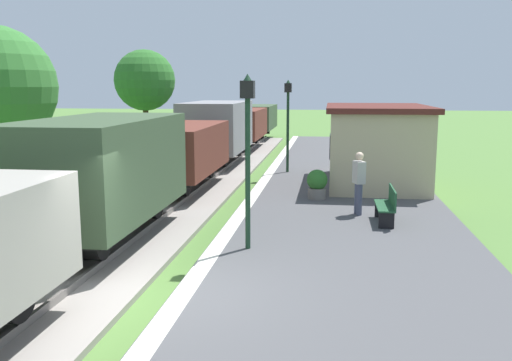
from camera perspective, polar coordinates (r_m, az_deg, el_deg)
The scene contains 14 objects.
ground_plane at distance 9.88m, azimuth -9.67°, elevation -12.52°, with size 160.00×160.00×0.00m, color #517A38.
platform_slab at distance 9.43m, azimuth 9.72°, elevation -12.80°, with size 6.00×60.00×0.25m, color #4C4C4F.
platform_edge_stripe at distance 9.68m, azimuth -7.41°, elevation -11.32°, with size 0.36×60.00×0.01m, color silver.
track_ballast at distance 10.78m, azimuth -22.18°, elevation -10.84°, with size 3.80×60.00×0.12m, color gray.
rail_near at distance 10.41m, azimuth -18.72°, elevation -10.60°, with size 0.07×60.00×0.14m, color slate.
freight_train at distance 22.39m, azimuth -5.84°, elevation 3.97°, with size 2.50×39.20×2.72m.
station_hut at distance 20.28m, azimuth 12.15°, elevation 3.63°, with size 3.50×5.80×2.78m.
bench_near_hut at distance 14.57m, azimuth 13.29°, elevation -2.43°, with size 0.42×1.50×0.91m.
bench_down_platform at distance 25.06m, azimuth 10.97°, elevation 2.64°, with size 0.42×1.50×0.91m.
person_waiting at distance 15.26m, azimuth 10.46°, elevation -0.02°, with size 0.35×0.44×1.71m.
potted_planter at distance 17.30m, azimuth 6.26°, elevation -0.33°, with size 0.64×0.64×0.92m.
lamp_post_near at distance 11.63m, azimuth -0.86°, elevation 5.20°, with size 0.28×0.28×3.70m.
lamp_post_far at distance 22.45m, azimuth 3.29°, elevation 7.33°, with size 0.28×0.28×3.70m.
tree_field_left at distance 29.30m, azimuth -11.32°, elevation 9.98°, with size 3.08×3.08×5.53m.
Camera 1 is at (2.80, -8.71, 3.70)m, focal length 39.12 mm.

